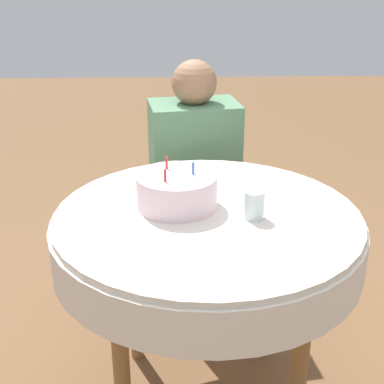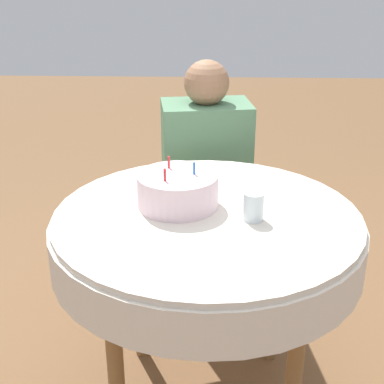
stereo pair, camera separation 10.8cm
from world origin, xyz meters
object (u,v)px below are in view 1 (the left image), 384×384
object	(u,v)px
chair	(191,194)
birthday_cake	(177,191)
person	(195,164)
drinking_glass	(254,205)

from	to	relation	value
chair	birthday_cake	world-z (taller)	same
chair	person	size ratio (longest dim) A/B	0.82
birthday_cake	drinking_glass	distance (m)	0.25
chair	drinking_glass	size ratio (longest dim) A/B	10.46
person	birthday_cake	world-z (taller)	person
chair	drinking_glass	xyz separation A→B (m)	(0.16, -0.87, 0.34)
chair	person	world-z (taller)	person
person	drinking_glass	world-z (taller)	person
birthday_cake	drinking_glass	bearing A→B (deg)	-21.73
drinking_glass	birthday_cake	bearing A→B (deg)	158.27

